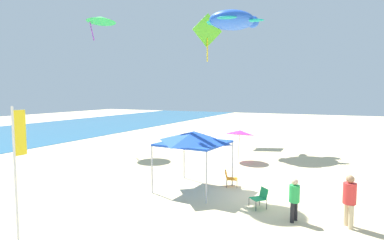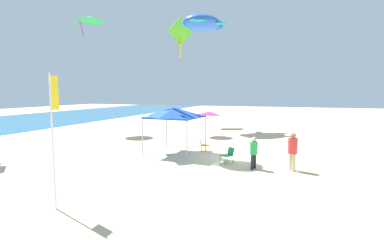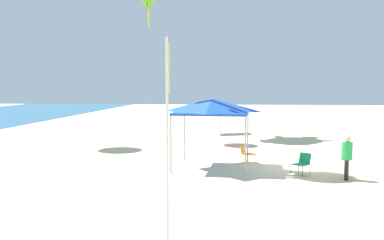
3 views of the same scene
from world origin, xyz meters
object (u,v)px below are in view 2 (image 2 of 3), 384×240
object	(u,v)px
beach_umbrella	(209,113)
kite_delta_green	(90,19)
person_by_tent	(293,148)
person_far_stroller	(254,150)
kite_diamond_lime	(180,33)
kite_turtle_blue	(202,23)
folding_chair_facing_ocean	(203,144)
banner_flag	(53,129)
folding_chair_left_of_tent	(228,154)
canopy_tent	(175,113)

from	to	relation	value
beach_umbrella	kite_delta_green	xyz separation A→B (m)	(-0.44, 11.81, 8.82)
person_by_tent	person_far_stroller	bearing A→B (deg)	74.38
kite_diamond_lime	kite_turtle_blue	world-z (taller)	kite_diamond_lime
folding_chair_facing_ocean	kite_delta_green	bearing A→B (deg)	51.15
person_by_tent	beach_umbrella	bearing A→B (deg)	11.40
kite_diamond_lime	kite_turtle_blue	xyz separation A→B (m)	(-3.20, -3.67, 0.10)
person_by_tent	kite_delta_green	bearing A→B (deg)	39.94
person_by_tent	folding_chair_facing_ocean	bearing A→B (deg)	36.81
banner_flag	person_far_stroller	bearing A→B (deg)	-38.79
folding_chair_facing_ocean	kite_delta_green	distance (m)	17.60
banner_flag	beach_umbrella	bearing A→B (deg)	-2.60
folding_chair_left_of_tent	person_far_stroller	distance (m)	1.74
person_far_stroller	beach_umbrella	bearing A→B (deg)	-134.42
folding_chair_left_of_tent	person_far_stroller	xyz separation A→B (m)	(-0.84, -1.45, 0.48)
folding_chair_facing_ocean	person_by_tent	world-z (taller)	person_by_tent
banner_flag	canopy_tent	bearing A→B (deg)	-3.50
canopy_tent	person_far_stroller	bearing A→B (deg)	-110.96
canopy_tent	folding_chair_facing_ocean	bearing A→B (deg)	-50.87
person_far_stroller	kite_turtle_blue	xyz separation A→B (m)	(13.65, 6.90, 9.86)
kite_delta_green	banner_flag	bearing A→B (deg)	-60.93
canopy_tent	banner_flag	world-z (taller)	banner_flag
beach_umbrella	banner_flag	distance (m)	16.04
beach_umbrella	banner_flag	bearing A→B (deg)	177.40
canopy_tent	person_by_tent	xyz separation A→B (m)	(-1.59, -6.84, -1.47)
person_by_tent	kite_diamond_lime	size ratio (longest dim) A/B	0.41
folding_chair_facing_ocean	person_by_tent	size ratio (longest dim) A/B	0.43
beach_umbrella	kite_diamond_lime	distance (m)	12.99
canopy_tent	kite_diamond_lime	bearing A→B (deg)	20.42
banner_flag	kite_delta_green	distance (m)	20.79
canopy_tent	banner_flag	size ratio (longest dim) A/B	0.73
folding_chair_left_of_tent	kite_diamond_lime	size ratio (longest dim) A/B	0.18
banner_flag	folding_chair_facing_ocean	bearing A→B (deg)	-11.31
folding_chair_left_of_tent	banner_flag	distance (m)	9.04
banner_flag	person_far_stroller	world-z (taller)	banner_flag
folding_chair_left_of_tent	kite_turtle_blue	world-z (taller)	kite_turtle_blue
folding_chair_facing_ocean	person_by_tent	distance (m)	6.08
banner_flag	kite_delta_green	world-z (taller)	kite_delta_green
banner_flag	kite_turtle_blue	size ratio (longest dim) A/B	0.86
kite_diamond_lime	kite_turtle_blue	distance (m)	4.87
beach_umbrella	kite_diamond_lime	world-z (taller)	kite_diamond_lime
person_by_tent	kite_diamond_lime	world-z (taller)	kite_diamond_lime
banner_flag	person_by_tent	bearing A→B (deg)	-45.54
folding_chair_left_of_tent	kite_delta_green	world-z (taller)	kite_delta_green
kite_turtle_blue	beach_umbrella	bearing A→B (deg)	-120.79
folding_chair_facing_ocean	person_far_stroller	size ratio (longest dim) A/B	0.50
beach_umbrella	person_far_stroller	distance (m)	10.35
folding_chair_facing_ocean	banner_flag	distance (m)	10.45
canopy_tent	banner_flag	distance (m)	8.85
person_far_stroller	kite_turtle_blue	size ratio (longest dim) A/B	0.31
kite_turtle_blue	kite_delta_green	bearing A→B (deg)	151.91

